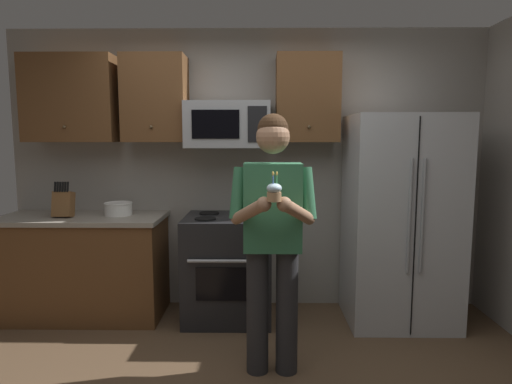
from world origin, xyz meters
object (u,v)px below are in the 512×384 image
cupcake (274,192)px  oven_range (228,267)px  refrigerator (400,220)px  microwave (228,125)px  person (273,230)px  knife_block (63,204)px  bowl_large_white (118,208)px

cupcake → oven_range: bearing=106.4°
oven_range → refrigerator: refrigerator is taller
microwave → person: microwave is taller
person → microwave: bearing=109.5°
knife_block → person: size_ratio=0.18×
microwave → refrigerator: microwave is taller
oven_range → cupcake: 1.55m
microwave → refrigerator: size_ratio=0.41×
bowl_large_white → person: (1.35, -0.99, 0.01)m
refrigerator → bowl_large_white: size_ratio=7.25×
knife_block → bowl_large_white: size_ratio=1.29×
microwave → refrigerator: (1.50, -0.16, -0.82)m
bowl_large_white → person: bearing=-36.1°
microwave → knife_block: microwave is taller
microwave → cupcake: (0.37, -1.38, -0.43)m
knife_block → bowl_large_white: (0.45, 0.09, -0.06)m
oven_range → person: person is taller
bowl_large_white → person: person is taller
bowl_large_white → person: size_ratio=0.14×
oven_range → person: size_ratio=0.53×
knife_block → bowl_large_white: bearing=11.4°
oven_range → knife_block: size_ratio=2.91×
knife_block → oven_range: bearing=1.2°
refrigerator → bowl_large_white: refrigerator is taller
microwave → refrigerator: bearing=-6.0°
knife_block → person: (1.80, -0.90, -0.04)m
cupcake → microwave: bearing=105.0°
microwave → cupcake: 1.49m
bowl_large_white → knife_block: bearing=-168.6°
cupcake → bowl_large_white: bearing=135.8°
refrigerator → bowl_large_white: bearing=177.7°
refrigerator → microwave: bearing=174.0°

